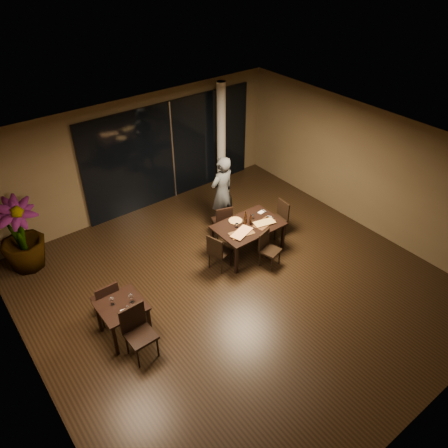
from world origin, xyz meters
TOP-DOWN VIEW (x-y plane):
  - ground at (0.00, 0.00)m, footprint 8.00×8.00m
  - wall_back at (0.00, 4.05)m, footprint 8.00×0.10m
  - wall_front at (0.00, -4.05)m, footprint 8.00×0.10m
  - wall_left at (-4.05, 0.00)m, footprint 0.10×8.00m
  - wall_right at (4.05, 0.00)m, footprint 0.10×8.00m
  - ceiling at (0.00, 0.00)m, footprint 8.00×8.00m
  - window_panel at (1.00, 3.96)m, footprint 5.00×0.06m
  - column at (2.40, 3.65)m, footprint 0.24×0.24m
  - main_table at (1.00, 0.80)m, footprint 1.50×1.00m
  - side_table at (-2.40, 0.30)m, footprint 0.80×0.80m
  - chair_main_far at (0.88, 1.59)m, footprint 0.52×0.52m
  - chair_main_near at (1.05, 0.20)m, footprint 0.48×0.48m
  - chair_main_left at (0.08, 0.73)m, footprint 0.51×0.51m
  - chair_main_right at (2.06, 0.88)m, footprint 0.44×0.44m
  - chair_side_far at (-2.48, 0.79)m, footprint 0.44×0.44m
  - chair_side_near at (-2.38, -0.24)m, footprint 0.49×0.49m
  - diner at (1.18, 2.02)m, footprint 0.69×0.51m
  - potted_plant at (-3.21, 3.37)m, footprint 1.02×1.02m
  - pizza_board_left at (0.67, 0.64)m, footprint 0.59×0.37m
  - pizza_board_right at (1.32, 0.62)m, footprint 0.58×0.38m
  - oblong_pizza_left at (0.67, 0.64)m, footprint 0.58×0.40m
  - oblong_pizza_right at (1.32, 0.62)m, footprint 0.50×0.31m
  - round_pizza at (0.86, 1.09)m, footprint 0.30×0.30m
  - bottle_a at (0.93, 0.84)m, footprint 0.06×0.06m
  - bottle_b at (1.05, 0.78)m, footprint 0.06×0.06m
  - bottle_c at (1.00, 0.91)m, footprint 0.07×0.07m
  - tumbler_left at (0.74, 0.90)m, footprint 0.08×0.08m
  - tumbler_right at (1.24, 0.94)m, footprint 0.08×0.08m
  - napkin_near at (1.52, 0.71)m, footprint 0.21×0.17m
  - napkin_far at (1.58, 1.00)m, footprint 0.19×0.12m
  - wine_glass_a at (-2.51, 0.40)m, footprint 0.08×0.08m
  - wine_glass_b at (-2.21, 0.24)m, footprint 0.09×0.09m
  - side_napkin at (-2.40, 0.11)m, footprint 0.19×0.13m

SIDE VIEW (x-z plane):
  - ground at x=0.00m, z-range 0.00..0.00m
  - chair_main_near at x=1.05m, z-range 0.05..0.89m
  - chair_main_right at x=2.06m, z-range 0.05..0.94m
  - chair_main_far at x=0.88m, z-range 0.05..0.94m
  - chair_main_left at x=0.08m, z-range 0.05..0.95m
  - chair_side_far at x=-2.48m, z-range 0.06..1.01m
  - chair_side_near at x=-2.38m, z-range 0.06..1.09m
  - side_table at x=-2.40m, z-range 0.25..1.00m
  - main_table at x=1.00m, z-range 0.30..1.05m
  - pizza_board_left at x=0.67m, z-range 0.75..0.76m
  - pizza_board_right at x=1.32m, z-range 0.75..0.76m
  - round_pizza at x=0.86m, z-range 0.75..0.76m
  - napkin_near at x=1.52m, z-range 0.75..0.76m
  - napkin_far at x=1.58m, z-range 0.75..0.76m
  - side_napkin at x=-2.40m, z-range 0.75..0.76m
  - oblong_pizza_left at x=0.67m, z-range 0.77..0.78m
  - oblong_pizza_right at x=1.32m, z-range 0.77..0.78m
  - tumbler_left at x=0.74m, z-range 0.75..0.84m
  - tumbler_right at x=1.24m, z-range 0.75..0.84m
  - wine_glass_a at x=-2.51m, z-range 0.75..0.93m
  - potted_plant at x=-3.21m, z-range 0.00..1.69m
  - wine_glass_b at x=-2.21m, z-range 0.75..0.94m
  - bottle_b at x=1.05m, z-range 0.75..1.03m
  - bottle_a at x=0.93m, z-range 0.75..1.04m
  - bottle_c at x=1.00m, z-range 0.75..1.06m
  - diner at x=1.18m, z-range 0.00..1.90m
  - window_panel at x=1.00m, z-range 0.00..2.70m
  - wall_back at x=0.00m, z-range 0.00..3.00m
  - wall_front at x=0.00m, z-range 0.00..3.00m
  - wall_left at x=-4.05m, z-range 0.00..3.00m
  - wall_right at x=4.05m, z-range 0.00..3.00m
  - column at x=2.40m, z-range 0.00..3.00m
  - ceiling at x=0.00m, z-range 3.00..3.04m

